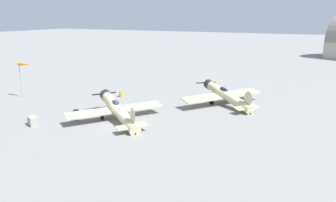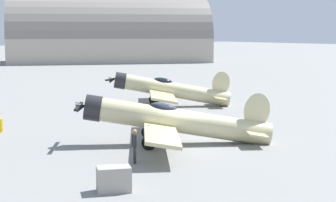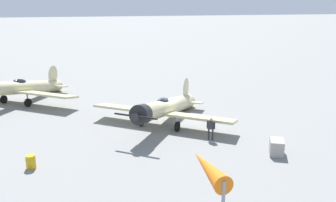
{
  "view_description": "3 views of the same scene",
  "coord_description": "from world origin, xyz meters",
  "px_view_note": "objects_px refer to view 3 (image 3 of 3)",
  "views": [
    {
      "loc": [
        -21.25,
        30.12,
        12.31
      ],
      "look_at": [
        -3.65,
        -5.7,
        1.6
      ],
      "focal_mm": 34.44,
      "sensor_mm": 36.0,
      "label": 1
    },
    {
      "loc": [
        20.08,
        23.73,
        6.44
      ],
      "look_at": [
        -3.65,
        -5.7,
        1.6
      ],
      "focal_mm": 59.51,
      "sensor_mm": 36.0,
      "label": 2
    },
    {
      "loc": [
        28.21,
        -6.61,
        9.92
      ],
      "look_at": [
        0.0,
        -0.0,
        1.8
      ],
      "focal_mm": 38.81,
      "sensor_mm": 36.0,
      "label": 3
    }
  ],
  "objects_px": {
    "ground_crew_mechanic": "(211,127)",
    "equipment_crate": "(277,147)",
    "airplane_mid_apron": "(23,88)",
    "fuel_drum": "(31,162)",
    "windsock_mast": "(209,174)",
    "airplane_foreground": "(166,108)"
  },
  "relations": [
    {
      "from": "windsock_mast",
      "to": "ground_crew_mechanic",
      "type": "bearing_deg",
      "value": 159.61
    },
    {
      "from": "ground_crew_mechanic",
      "to": "windsock_mast",
      "type": "bearing_deg",
      "value": 19.61
    },
    {
      "from": "airplane_mid_apron",
      "to": "windsock_mast",
      "type": "height_order",
      "value": "windsock_mast"
    },
    {
      "from": "fuel_drum",
      "to": "windsock_mast",
      "type": "bearing_deg",
      "value": 28.7
    },
    {
      "from": "airplane_mid_apron",
      "to": "fuel_drum",
      "type": "relative_size",
      "value": 13.67
    },
    {
      "from": "ground_crew_mechanic",
      "to": "equipment_crate",
      "type": "height_order",
      "value": "ground_crew_mechanic"
    },
    {
      "from": "ground_crew_mechanic",
      "to": "fuel_drum",
      "type": "height_order",
      "value": "ground_crew_mechanic"
    },
    {
      "from": "airplane_foreground",
      "to": "windsock_mast",
      "type": "relative_size",
      "value": 1.96
    },
    {
      "from": "airplane_foreground",
      "to": "fuel_drum",
      "type": "height_order",
      "value": "airplane_foreground"
    },
    {
      "from": "airplane_mid_apron",
      "to": "fuel_drum",
      "type": "xyz_separation_m",
      "value": [
        15.85,
        2.5,
        -1.03
      ]
    },
    {
      "from": "equipment_crate",
      "to": "airplane_foreground",
      "type": "bearing_deg",
      "value": -143.22
    },
    {
      "from": "ground_crew_mechanic",
      "to": "fuel_drum",
      "type": "bearing_deg",
      "value": -41.12
    },
    {
      "from": "airplane_mid_apron",
      "to": "ground_crew_mechanic",
      "type": "xyz_separation_m",
      "value": [
        13.94,
        14.72,
        -0.43
      ]
    },
    {
      "from": "airplane_mid_apron",
      "to": "equipment_crate",
      "type": "height_order",
      "value": "airplane_mid_apron"
    },
    {
      "from": "airplane_foreground",
      "to": "airplane_mid_apron",
      "type": "relative_size",
      "value": 0.93
    },
    {
      "from": "fuel_drum",
      "to": "airplane_mid_apron",
      "type": "bearing_deg",
      "value": -171.02
    },
    {
      "from": "airplane_mid_apron",
      "to": "airplane_foreground",
      "type": "bearing_deg",
      "value": 87.41
    },
    {
      "from": "airplane_foreground",
      "to": "airplane_mid_apron",
      "type": "xyz_separation_m",
      "value": [
        -9.64,
        -12.32,
        0.09
      ]
    },
    {
      "from": "airplane_mid_apron",
      "to": "equipment_crate",
      "type": "bearing_deg",
      "value": 81.62
    },
    {
      "from": "windsock_mast",
      "to": "airplane_mid_apron",
      "type": "bearing_deg",
      "value": -161.74
    },
    {
      "from": "airplane_foreground",
      "to": "fuel_drum",
      "type": "xyz_separation_m",
      "value": [
        6.21,
        -9.81,
        -0.93
      ]
    },
    {
      "from": "ground_crew_mechanic",
      "to": "equipment_crate",
      "type": "distance_m",
      "value": 4.85
    }
  ]
}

